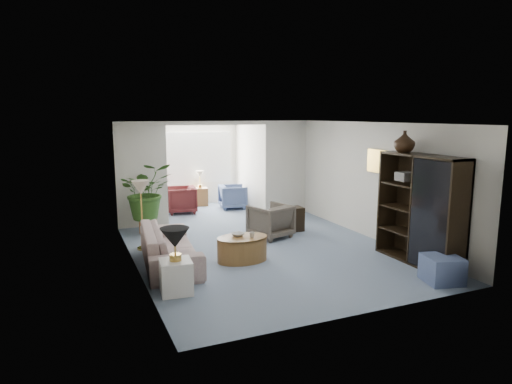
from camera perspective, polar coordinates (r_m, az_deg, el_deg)
name	(u,v)px	position (r m, az deg, el deg)	size (l,w,h in m)	color
floor	(268,252)	(8.83, 1.54, -7.67)	(6.00, 6.00, 0.00)	#7B8BA2
sunroom_floor	(207,211)	(12.55, -6.30, -2.43)	(2.60, 2.60, 0.00)	#7B8BA2
back_pier_left	(142,175)	(10.86, -14.35, 2.10)	(1.20, 0.12, 2.50)	silver
back_pier_right	(286,168)	(12.03, 3.83, 3.12)	(1.20, 0.12, 2.50)	silver
back_header	(218,123)	(11.22, -4.88, 8.76)	(2.60, 0.12, 0.10)	silver
window_pane	(195,158)	(13.36, -7.77, 4.37)	(2.20, 0.02, 1.50)	white
window_blinds	(195,158)	(13.33, -7.73, 4.36)	(2.20, 0.02, 1.50)	white
framed_picture	(377,161)	(9.68, 15.23, 3.83)	(0.04, 0.50, 0.40)	beige
sofa	(170,246)	(8.21, -10.96, -6.79)	(2.27, 0.89, 0.66)	#BCB09F
end_table	(176,277)	(6.94, -10.15, -10.58)	(0.46, 0.46, 0.51)	white
table_lamp	(175,238)	(6.76, -10.31, -5.77)	(0.44, 0.44, 0.30)	black
floor_lamp	(141,188)	(9.01, -14.49, 0.55)	(0.36, 0.36, 0.28)	beige
coffee_table	(242,249)	(8.28, -1.76, -7.25)	(0.95, 0.95, 0.45)	brown
coffee_bowl	(238,234)	(8.28, -2.35, -5.42)	(0.24, 0.24, 0.06)	beige
coffee_cup	(252,235)	(8.17, -0.53, -5.49)	(0.10, 0.10, 0.10)	beige
wingback_chair	(270,221)	(9.80, 1.85, -3.68)	(0.78, 0.80, 0.73)	#685E52
side_table_dark	(292,219)	(10.38, 4.66, -3.44)	(0.46, 0.37, 0.55)	black
entertainment_cabinet	(420,210)	(8.49, 20.18, -2.13)	(0.47, 1.77, 1.97)	black
cabinet_urn	(404,142)	(8.71, 18.39, 6.12)	(0.38, 0.38, 0.40)	black
ottoman	(442,269)	(7.84, 22.63, -9.08)	(0.54, 0.54, 0.43)	slate
plant_pot	(148,226)	(10.49, -13.59, -4.21)	(0.40, 0.40, 0.32)	#A45D2F
house_plant	(147,191)	(10.33, -13.77, 0.12)	(1.16, 1.00, 1.28)	#30581E
sunroom_chair_blue	(233,197)	(12.79, -2.97, -0.60)	(0.72, 0.74, 0.68)	slate
sunroom_chair_maroon	(181,200)	(12.36, -9.51, -0.98)	(0.77, 0.79, 0.72)	#531C1F
sunroom_table	(200,197)	(13.28, -7.12, -0.61)	(0.43, 0.33, 0.53)	brown
shelf_clutter	(423,205)	(8.36, 20.47, -1.59)	(0.30, 1.08, 1.06)	#4C4947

